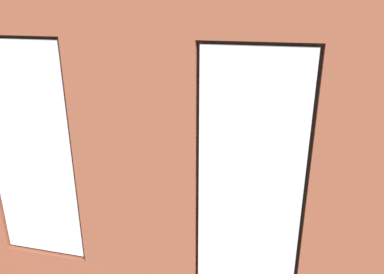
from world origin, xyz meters
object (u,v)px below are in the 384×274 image
at_px(potted_plant_corner_near_left, 359,135).
at_px(potted_plant_by_left_couch, 331,161).
at_px(couch_by_window, 166,247).
at_px(potted_plant_mid_room_small, 262,160).
at_px(couch_left, 372,205).
at_px(potted_plant_near_tv, 35,156).
at_px(tv_flatscreen, 38,125).
at_px(potted_plant_between_couches, 297,230).
at_px(table_plant_small, 222,167).
at_px(potted_plant_foreground_right, 100,118).
at_px(media_console, 43,159).
at_px(candle_jar, 197,171).
at_px(remote_silver, 170,174).
at_px(coffee_table, 197,177).
at_px(cup_ceramic, 188,168).
at_px(papasan_chair, 202,132).

bearing_deg(potted_plant_corner_near_left, potted_plant_by_left_couch, 52.90).
xyz_separation_m(couch_by_window, potted_plant_mid_room_small, (-0.94, -2.59, 0.10)).
height_order(couch_left, potted_plant_near_tv, potted_plant_near_tv).
height_order(tv_flatscreen, potted_plant_between_couches, tv_flatscreen).
height_order(potted_plant_corner_near_left, potted_plant_by_left_couch, potted_plant_corner_near_left).
bearing_deg(table_plant_small, potted_plant_foreground_right, -31.72).
bearing_deg(media_console, potted_plant_near_tv, 121.43).
xyz_separation_m(candle_jar, potted_plant_near_tv, (2.43, 0.63, 0.27)).
bearing_deg(media_console, remote_silver, 171.47).
bearing_deg(table_plant_small, coffee_table, 19.14).
distance_m(potted_plant_between_couches, potted_plant_foreground_right, 5.58).
bearing_deg(cup_ceramic, papasan_chair, -84.76).
bearing_deg(potted_plant_by_left_couch, potted_plant_foreground_right, -7.93).
bearing_deg(potted_plant_near_tv, potted_plant_by_left_couch, -156.82).
distance_m(couch_left, table_plant_small, 2.23).
bearing_deg(potted_plant_mid_room_small, table_plant_small, 51.00).
relative_size(remote_silver, tv_flatscreen, 0.16).
bearing_deg(tv_flatscreen, candle_jar, 174.73).
relative_size(couch_by_window, papasan_chair, 1.96).
bearing_deg(couch_by_window, table_plant_small, -100.60).
distance_m(cup_ceramic, remote_silver, 0.32).
relative_size(potted_plant_near_tv, potted_plant_mid_room_small, 1.84).
relative_size(couch_left, potted_plant_between_couches, 1.86).
xyz_separation_m(couch_left, potted_plant_near_tv, (5.01, 0.49, 0.44)).
bearing_deg(candle_jar, tv_flatscreen, -5.27).
height_order(table_plant_small, potted_plant_corner_near_left, potted_plant_corner_near_left).
relative_size(papasan_chair, potted_plant_mid_room_small, 1.57).
relative_size(couch_left, potted_plant_foreground_right, 2.38).
distance_m(cup_ceramic, potted_plant_between_couches, 2.45).
distance_m(candle_jar, potted_plant_between_couches, 2.26).
xyz_separation_m(cup_ceramic, remote_silver, (0.24, 0.21, -0.03)).
bearing_deg(coffee_table, couch_left, 176.83).
bearing_deg(couch_left, potted_plant_mid_room_small, -121.12).
xyz_separation_m(potted_plant_near_tv, potted_plant_foreground_right, (0.25, -2.65, -0.20)).
height_order(tv_flatscreen, potted_plant_corner_near_left, tv_flatscreen).
xyz_separation_m(couch_by_window, potted_plant_by_left_couch, (-2.15, -3.08, -0.01)).
bearing_deg(remote_silver, potted_plant_between_couches, 33.90).
distance_m(couch_left, potted_plant_between_couches, 1.94).
bearing_deg(potted_plant_between_couches, tv_flatscreen, -23.69).
height_order(couch_left, candle_jar, couch_left).
relative_size(candle_jar, potted_plant_mid_room_small, 0.16).
distance_m(coffee_table, candle_jar, 0.11).
bearing_deg(papasan_chair, coffee_table, 99.76).
bearing_deg(potted_plant_corner_near_left, potted_plant_mid_room_small, 34.58).
distance_m(cup_ceramic, tv_flatscreen, 2.85).
relative_size(media_console, potted_plant_between_couches, 0.81).
distance_m(cup_ceramic, media_console, 2.82).
bearing_deg(papasan_chair, tv_flatscreen, 33.82).
bearing_deg(candle_jar, potted_plant_corner_near_left, -142.80).
bearing_deg(cup_ceramic, potted_plant_between_couches, 132.98).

